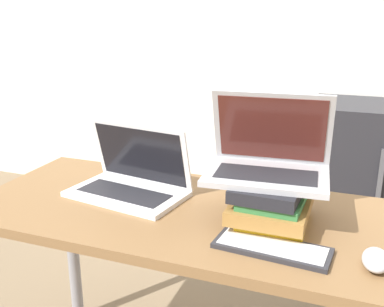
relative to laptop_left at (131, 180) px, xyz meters
The scene contains 8 objects.
wall_back 1.75m from the laptop_left, 83.01° to the left, with size 8.00×0.05×2.70m.
desk 0.25m from the laptop_left, 14.36° to the right, with size 1.32×0.60×0.74m.
laptop_left is the anchor object (origin of this frame).
book_stack 0.48m from the laptop_left, ahead, with size 0.21×0.28×0.13m.
laptop_on_books 0.47m from the laptop_left, ahead, with size 0.36×0.27×0.24m.
wireless_keyboard 0.55m from the laptop_left, 22.21° to the right, with size 0.30×0.14×0.01m.
mouse 0.78m from the laptop_left, 14.83° to the right, with size 0.06×0.11×0.04m.
mini_fridge 1.51m from the laptop_left, 62.56° to the left, with size 0.46×0.51×0.85m.
Camera 1 is at (0.47, -0.87, 1.31)m, focal length 42.00 mm.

